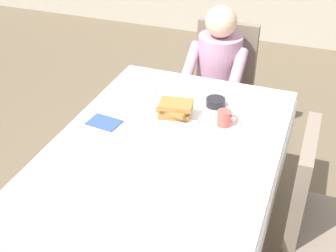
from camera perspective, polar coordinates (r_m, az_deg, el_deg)
name	(u,v)px	position (r m, az deg, el deg)	size (l,w,h in m)	color
ground_plane	(167,244)	(2.75, -0.08, -14.77)	(14.00, 14.00, 0.00)	brown
dining_table_main	(167,156)	(2.31, -0.09, -3.84)	(1.12, 1.52, 0.74)	white
chair_diner	(222,79)	(3.33, 6.84, 5.92)	(0.44, 0.45, 0.93)	#7A6B5B
diner_person	(217,71)	(3.13, 6.28, 6.97)	(0.40, 0.43, 1.12)	#B2849E
chair_right_side	(318,210)	(2.29, 18.55, -10.11)	(0.45, 0.44, 0.93)	#7A6B5B
plate_breakfast	(174,117)	(2.43, 0.81, 1.11)	(0.28, 0.28, 0.02)	white
breakfast_stack	(175,109)	(2.41, 0.88, 2.21)	(0.20, 0.15, 0.08)	#A36B33
cup_coffee	(225,118)	(2.38, 7.20, 0.99)	(0.11, 0.08, 0.08)	#B24C42
bowl_butter	(216,102)	(2.56, 6.06, 3.03)	(0.11, 0.11, 0.04)	black
syrup_pitcher	(150,90)	(2.64, -2.30, 4.62)	(0.08, 0.08, 0.07)	silver
fork_left_of_plate	(141,114)	(2.48, -3.49, 1.58)	(0.18, 0.01, 0.01)	silver
knife_right_of_plate	(207,127)	(2.37, 4.96, -0.09)	(0.20, 0.01, 0.01)	silver
spoon_near_edge	(159,157)	(2.15, -1.21, -3.94)	(0.15, 0.01, 0.01)	silver
napkin_folded	(104,122)	(2.42, -8.11, 0.45)	(0.17, 0.12, 0.01)	#334C7F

